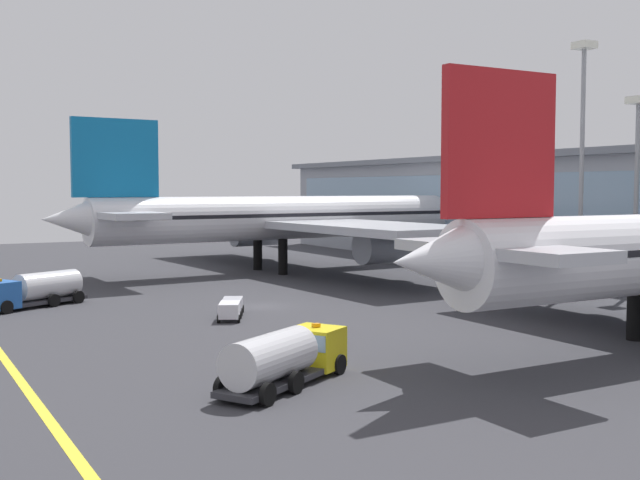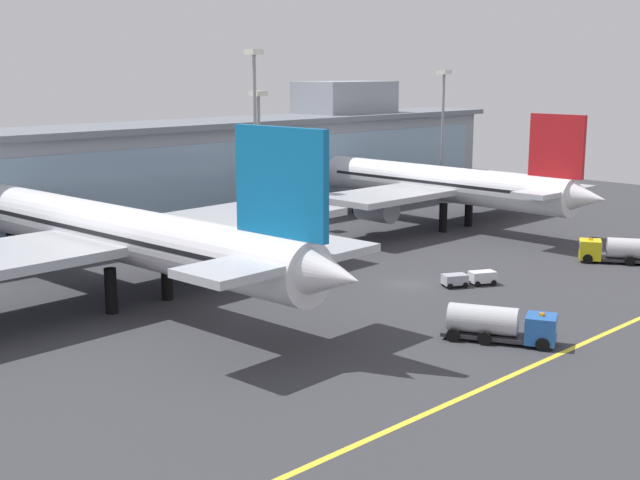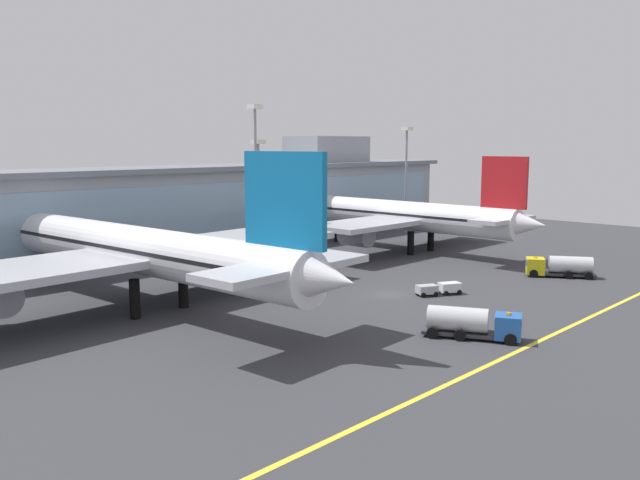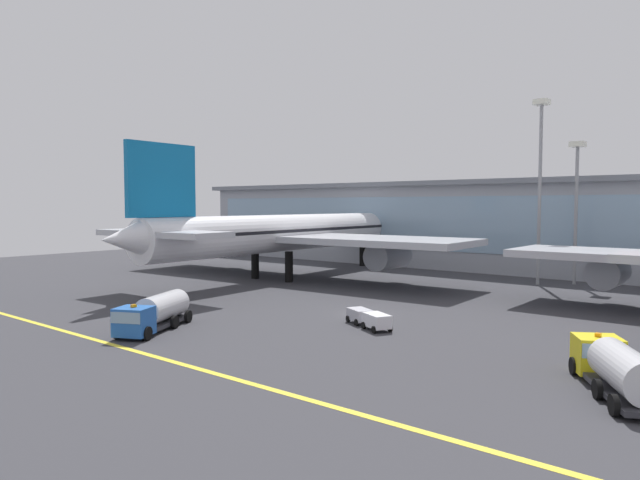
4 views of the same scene
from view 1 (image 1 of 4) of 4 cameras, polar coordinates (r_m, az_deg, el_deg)
name	(u,v)px [view 1 (image 1 of 4)]	position (r m, az deg, el deg)	size (l,w,h in m)	color
ground_plane	(263,306)	(66.28, -4.25, -4.90)	(180.67, 180.67, 0.00)	#38383D
terminal_building	(629,210)	(92.52, 21.82, 2.07)	(132.05, 14.00, 19.61)	#9399A3
airliner_near_left	(295,219)	(94.31, -1.85, 1.57)	(54.62, 60.42, 17.42)	black
fuel_tanker_truck	(287,356)	(39.92, -2.42, -8.51)	(6.73, 9.01, 2.90)	black
baggage_tug_near	(231,308)	(60.64, -6.58, -4.97)	(5.66, 4.01, 1.40)	black
service_truck_far	(31,290)	(69.62, -20.50, -3.46)	(6.19, 9.19, 2.90)	black
apron_light_mast_west	(582,130)	(79.75, 18.78, 7.72)	(1.80, 1.80, 24.12)	gray
apron_light_mast_east	(637,160)	(79.96, 22.33, 5.46)	(1.80, 1.80, 18.75)	gray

